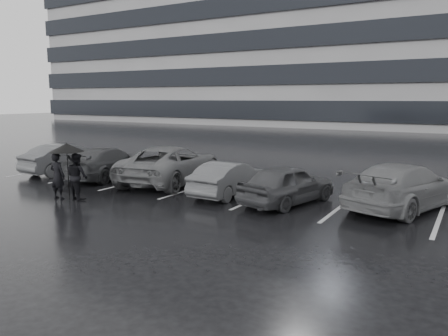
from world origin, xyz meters
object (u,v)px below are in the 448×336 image
Objects in this scene: car_west_b at (171,164)px; car_east at (403,186)px; car_west_a at (229,178)px; car_west_c at (107,163)px; pedestrian_right at (77,176)px; pedestrian_left at (58,176)px; car_west_d at (66,158)px; car_main at (287,184)px.

car_west_b is 1.10× the size of car_east.
car_west_c is at bearing -0.94° from car_west_a.
car_west_b is 3.39× the size of pedestrian_right.
car_west_a is at bearing 169.64° from car_west_c.
pedestrian_left is at bearing 41.36° from car_east.
car_west_c is 2.56m from car_west_d.
car_west_c reaches higher than car_west_a.
car_east is (14.29, 0.77, 0.04)m from car_west_d.
car_west_d is (-10.96, 0.41, 0.03)m from car_main.
car_west_b reaches higher than car_east.
car_west_c is at bearing -47.65° from pedestrian_right.
pedestrian_left reaches higher than car_west_a.
pedestrian_left reaches higher than car_west_c.
pedestrian_left reaches higher than pedestrian_right.
pedestrian_right is (-0.90, -3.97, 0.04)m from car_west_b.
car_east reaches higher than car_west_d.
car_west_d is 5.46m from pedestrian_left.
car_west_c is (-6.13, 0.24, 0.06)m from car_west_a.
car_west_c is (-2.97, -0.55, -0.09)m from car_west_b.
car_west_b is (-5.43, 0.97, 0.10)m from car_main.
car_west_d reaches higher than car_west_c.
car_west_a is (-2.27, 0.18, -0.05)m from car_main.
car_main is 0.70× the size of car_west_b.
car_east is at bearing -168.57° from car_west_a.
car_main is 10.96m from car_west_d.
car_main is 0.83× the size of car_west_c.
car_west_c is at bearing -175.87° from car_west_d.
car_east is (3.33, 1.18, 0.07)m from car_main.
car_west_b is at bearing -177.67° from car_west_c.
car_east is at bearing -161.75° from pedestrian_left.
car_west_b reaches higher than car_west_c.
car_west_d is 14.31m from car_east.
car_west_d is at bearing -0.26° from car_west_a.
car_west_c is 1.12× the size of car_west_d.
pedestrian_left is 0.69m from pedestrian_right.
pedestrian_right is (4.63, -3.42, 0.12)m from car_west_d.
car_main is 0.93× the size of car_west_d.
car_main is at bearing -143.42° from pedestrian_right.
pedestrian_right reaches higher than car_west_d.
car_west_d is (-2.56, -0.00, 0.01)m from car_west_c.
car_west_c is at bearing 11.32° from car_main.
car_west_b is at bearing 4.08° from car_main.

